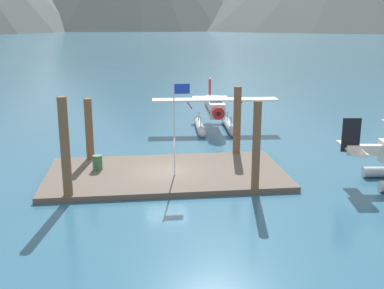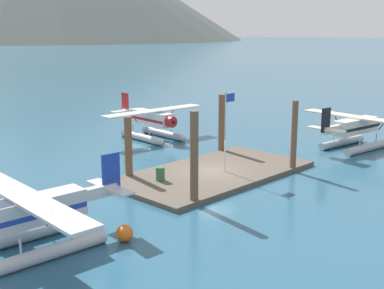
{
  "view_description": "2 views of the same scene",
  "coord_description": "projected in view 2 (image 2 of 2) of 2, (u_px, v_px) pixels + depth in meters",
  "views": [
    {
      "loc": [
        -1.75,
        -26.8,
        9.04
      ],
      "look_at": [
        1.78,
        1.91,
        1.39
      ],
      "focal_mm": 44.26,
      "sensor_mm": 36.0,
      "label": 1
    },
    {
      "loc": [
        -24.93,
        -22.34,
        9.73
      ],
      "look_at": [
        -0.66,
        1.36,
        2.03
      ],
      "focal_mm": 47.36,
      "sensor_mm": 36.0,
      "label": 2
    }
  ],
  "objects": [
    {
      "name": "piling_near_right",
      "position": [
        294.0,
        137.0,
        35.01
      ],
      "size": [
        0.43,
        0.43,
        5.03
      ],
      "primitive_type": "cylinder",
      "color": "brown",
      "rests_on": "ground"
    },
    {
      "name": "dock_platform",
      "position": [
        213.0,
        173.0,
        34.73
      ],
      "size": [
        14.04,
        7.33,
        0.3
      ],
      "primitive_type": "cube",
      "color": "brown",
      "rests_on": "ground"
    },
    {
      "name": "flagpole",
      "position": [
        227.0,
        122.0,
        33.87
      ],
      "size": [
        0.95,
        0.1,
        5.47
      ],
      "color": "silver",
      "rests_on": "dock_platform"
    },
    {
      "name": "ground_plane",
      "position": [
        213.0,
        175.0,
        34.77
      ],
      "size": [
        1200.0,
        1200.0,
        0.0
      ],
      "primitive_type": "plane",
      "color": "#285670"
    },
    {
      "name": "seaplane_white_bow_right",
      "position": [
        152.0,
        122.0,
        45.93
      ],
      "size": [
        10.47,
        7.98,
        3.84
      ],
      "color": "#B7BABF",
      "rests_on": "ground"
    },
    {
      "name": "piling_far_left",
      "position": [
        128.0,
        148.0,
        33.24
      ],
      "size": [
        0.5,
        0.5,
        4.23
      ],
      "primitive_type": "cylinder",
      "color": "brown",
      "rests_on": "ground"
    },
    {
      "name": "piling_far_right",
      "position": [
        222.0,
        124.0,
        40.24
      ],
      "size": [
        0.51,
        0.51,
        4.78
      ],
      "primitive_type": "cylinder",
      "color": "brown",
      "rests_on": "ground"
    },
    {
      "name": "piling_near_left",
      "position": [
        194.0,
        159.0,
        28.22
      ],
      "size": [
        0.48,
        0.48,
        5.41
      ],
      "primitive_type": "cylinder",
      "color": "brown",
      "rests_on": "ground"
    },
    {
      "name": "fuel_drum",
      "position": [
        160.0,
        174.0,
        32.35
      ],
      "size": [
        0.62,
        0.62,
        0.88
      ],
      "color": "#33663D",
      "rests_on": "dock_platform"
    },
    {
      "name": "mooring_buoy",
      "position": [
        125.0,
        233.0,
        23.72
      ],
      "size": [
        0.82,
        0.82,
        0.82
      ],
      "primitive_type": "sphere",
      "color": "orange",
      "rests_on": "ground"
    },
    {
      "name": "seaplane_cream_stbd_aft",
      "position": [
        356.0,
        130.0,
        42.15
      ],
      "size": [
        7.95,
        10.49,
        3.84
      ],
      "color": "#B7BABF",
      "rests_on": "ground"
    },
    {
      "name": "seaplane_silver_port_aft",
      "position": [
        32.0,
        218.0,
        22.43
      ],
      "size": [
        7.98,
        10.46,
        3.84
      ],
      "color": "#B7BABF",
      "rests_on": "ground"
    }
  ]
}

